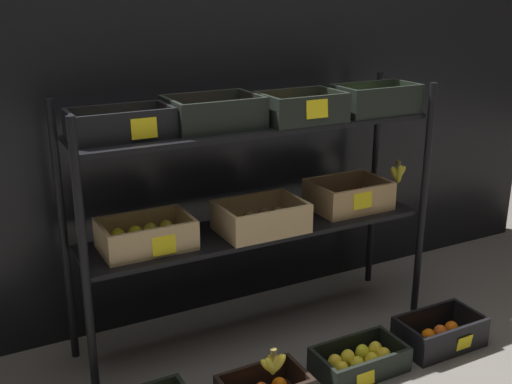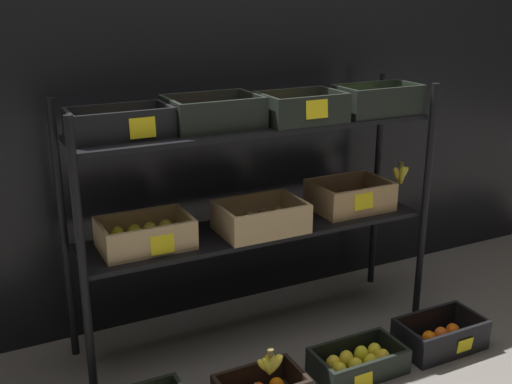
# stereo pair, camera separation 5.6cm
# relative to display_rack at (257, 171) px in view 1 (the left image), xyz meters

# --- Properties ---
(ground_plane) EXTENTS (10.00, 10.00, 0.00)m
(ground_plane) POSITION_rel_display_rack_xyz_m (-0.00, 0.01, -0.77)
(ground_plane) COLOR #605B56
(storefront_wall) EXTENTS (3.95, 0.12, 1.85)m
(storefront_wall) POSITION_rel_display_rack_xyz_m (-0.00, 0.39, 0.16)
(storefront_wall) COLOR black
(storefront_wall) RESTS_ON ground_plane
(display_rack) EXTENTS (1.66, 0.40, 1.10)m
(display_rack) POSITION_rel_display_rack_xyz_m (0.00, 0.00, 0.00)
(display_rack) COLOR black
(display_rack) RESTS_ON ground_plane
(crate_ground_lemon) EXTENTS (0.37, 0.22, 0.11)m
(crate_ground_lemon) POSITION_rel_display_rack_xyz_m (0.23, -0.46, -0.72)
(crate_ground_lemon) COLOR black
(crate_ground_lemon) RESTS_ON ground_plane
(crate_ground_right_tangerine) EXTENTS (0.37, 0.23, 0.13)m
(crate_ground_right_tangerine) POSITION_rel_display_rack_xyz_m (0.65, -0.47, -0.72)
(crate_ground_right_tangerine) COLOR black
(crate_ground_right_tangerine) RESTS_ON ground_plane
(banana_bunch_loose) EXTENTS (0.12, 0.04, 0.11)m
(banana_bunch_loose) POSITION_rel_display_rack_xyz_m (-0.18, -0.47, -0.60)
(banana_bunch_loose) COLOR brown
(banana_bunch_loose) RESTS_ON crate_ground_tangerine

